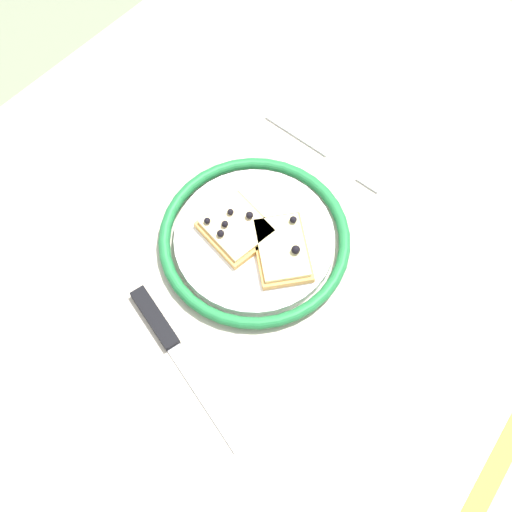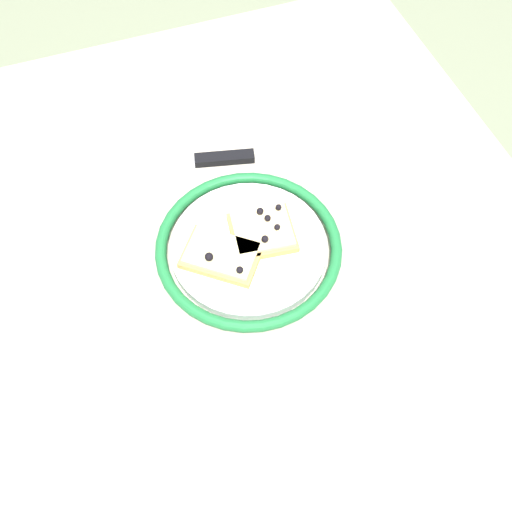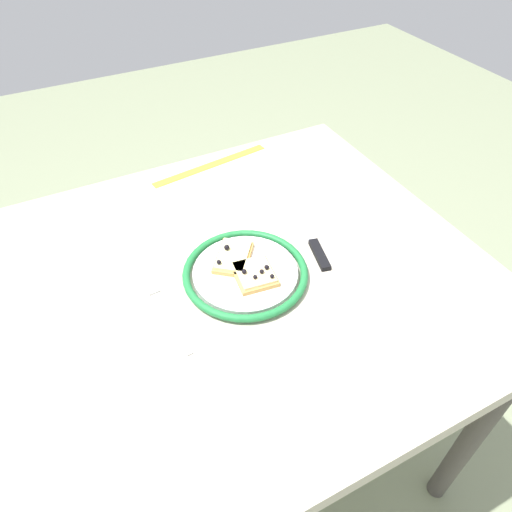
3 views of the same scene
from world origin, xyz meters
name	(u,v)px [view 2 (image 2 of 3)]	position (x,y,z in m)	size (l,w,h in m)	color
ground_plane	(253,439)	(0.00, 0.00, 0.00)	(6.00, 6.00, 0.00)	gray
dining_table	(251,316)	(0.00, 0.00, 0.69)	(1.10, 0.90, 0.77)	#BCB29E
plate	(249,247)	(0.06, -0.02, 0.78)	(0.25, 0.25, 0.02)	white
pizza_slice_near	(263,231)	(0.07, -0.04, 0.79)	(0.09, 0.09, 0.03)	tan
pizza_slice_far	(221,255)	(0.05, 0.02, 0.79)	(0.11, 0.12, 0.03)	tan
knife	(203,160)	(0.23, 0.00, 0.77)	(0.07, 0.24, 0.01)	silver
fork	(314,358)	(-0.12, -0.04, 0.77)	(0.03, 0.20, 0.00)	silver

